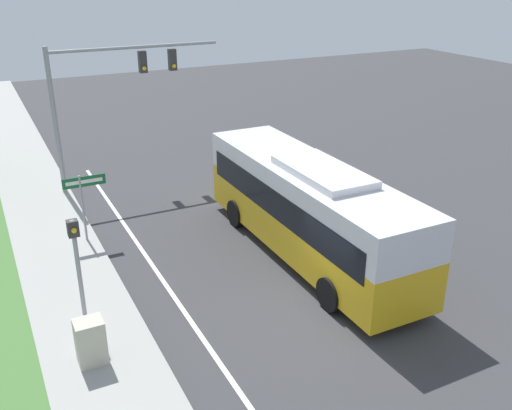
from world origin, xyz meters
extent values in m
plane|color=#38383A|center=(0.00, 0.00, 0.00)|extent=(80.00, 80.00, 0.00)
cube|color=#9E9E99|center=(-6.20, 0.00, 0.06)|extent=(2.80, 80.00, 0.12)
cube|color=silver|center=(-3.60, 0.00, 0.00)|extent=(0.14, 30.00, 0.01)
cube|color=gold|center=(1.32, 3.01, 1.12)|extent=(2.46, 10.22, 1.53)
cube|color=silver|center=(1.32, 3.01, 2.50)|extent=(2.46, 10.22, 1.25)
cube|color=black|center=(1.32, 3.01, 2.07)|extent=(2.50, 9.40, 0.94)
cube|color=silver|center=(1.32, 2.24, 3.25)|extent=(1.72, 3.58, 0.24)
cylinder|color=black|center=(0.14, 6.17, 0.51)|extent=(0.28, 1.02, 1.02)
cylinder|color=black|center=(2.51, 6.17, 0.51)|extent=(0.28, 1.02, 1.02)
cylinder|color=black|center=(0.14, -0.16, 0.51)|extent=(0.28, 1.02, 1.02)
cylinder|color=black|center=(2.51, -0.16, 0.51)|extent=(0.28, 1.02, 1.02)
cylinder|color=#939399|center=(-5.05, 12.40, 3.09)|extent=(0.20, 0.20, 6.17)
cylinder|color=#939399|center=(-1.46, 12.40, 5.92)|extent=(7.18, 0.14, 0.14)
cube|color=#2D2D2D|center=(-1.22, 12.40, 5.30)|extent=(0.32, 0.28, 0.90)
sphere|color=yellow|center=(-1.22, 12.22, 5.05)|extent=(0.18, 0.18, 0.18)
cube|color=#2D2D2D|center=(0.09, 12.40, 5.30)|extent=(0.32, 0.28, 0.90)
sphere|color=yellow|center=(0.09, 12.22, 5.05)|extent=(0.18, 0.18, 0.18)
cylinder|color=#939399|center=(-6.22, 2.25, 1.57)|extent=(0.12, 0.12, 3.14)
cube|color=#2D2D2D|center=(-6.22, 2.25, 2.92)|extent=(0.28, 0.24, 0.44)
sphere|color=yellow|center=(-6.22, 2.10, 2.92)|extent=(0.14, 0.14, 0.14)
cylinder|color=#939399|center=(-5.16, 7.28, 1.26)|extent=(0.08, 0.08, 2.52)
cube|color=#145B2D|center=(-5.02, 7.28, 2.29)|extent=(1.46, 0.03, 0.36)
cube|color=white|center=(-5.02, 7.26, 2.29)|extent=(1.24, 0.01, 0.13)
cube|color=#B7B29E|center=(-6.41, 0.39, 0.71)|extent=(0.69, 0.59, 1.18)
camera|label=1|loc=(-7.96, -11.58, 9.18)|focal=40.00mm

